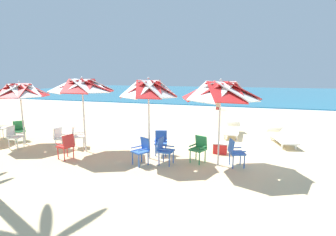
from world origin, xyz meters
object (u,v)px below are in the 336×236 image
plastic_chair_3 (164,149)px  beach_umbrella_2 (82,86)px  plastic_chair_7 (77,135)px  plastic_chair_8 (14,136)px  plastic_chair_4 (142,149)px  plastic_chair_1 (235,151)px  plastic_chair_2 (161,141)px  cooler_box (220,148)px  plastic_chair_6 (66,145)px  plastic_chair_5 (61,137)px  sun_lounger_1 (232,130)px  beach_umbrella_1 (149,90)px  plastic_chair_9 (19,130)px  beach_umbrella_0 (220,92)px  beachgoer_seated (218,106)px  sun_lounger_0 (281,137)px  beach_umbrella_3 (20,91)px  plastic_chair_0 (199,147)px

plastic_chair_3 → beach_umbrella_2: beach_umbrella_2 is taller
plastic_chair_7 → plastic_chair_8: bearing=-159.5°
plastic_chair_4 → plastic_chair_8: size_ratio=1.00×
plastic_chair_1 → plastic_chair_2: size_ratio=1.00×
beach_umbrella_2 → cooler_box: beach_umbrella_2 is taller
plastic_chair_8 → plastic_chair_6: bearing=-9.1°
plastic_chair_5 → plastic_chair_8: 1.93m
beach_umbrella_2 → sun_lounger_1: 6.96m
plastic_chair_1 → beach_umbrella_2: (-5.42, -0.08, 1.93)m
sun_lounger_1 → cooler_box: sun_lounger_1 is taller
plastic_chair_6 → sun_lounger_1: bearing=45.9°
plastic_chair_3 → plastic_chair_7: (-3.89, 0.72, 0.00)m
plastic_chair_2 → plastic_chair_3: size_ratio=1.00×
beach_umbrella_1 → plastic_chair_8: beach_umbrella_1 is taller
beach_umbrella_2 → plastic_chair_8: 3.52m
beach_umbrella_1 → plastic_chair_9: (-6.26, 0.42, -1.86)m
beach_umbrella_2 → plastic_chair_8: (-2.90, -0.51, -1.93)m
plastic_chair_8 → sun_lounger_1: bearing=31.0°
plastic_chair_8 → plastic_chair_9: size_ratio=1.00×
beach_umbrella_0 → plastic_chair_8: (-7.82, -0.58, -1.84)m
plastic_chair_5 → cooler_box: 6.03m
beachgoer_seated → beach_umbrella_1: bearing=-93.0°
cooler_box → plastic_chair_3: bearing=-133.1°
plastic_chair_7 → beachgoer_seated: size_ratio=0.94×
sun_lounger_1 → plastic_chair_7: bearing=-145.3°
plastic_chair_3 → plastic_chair_4: (-0.66, -0.25, 0.00)m
beach_umbrella_2 → plastic_chair_9: beach_umbrella_2 is taller
plastic_chair_6 → sun_lounger_0: bearing=31.9°
beach_umbrella_0 → beach_umbrella_3: bearing=-179.9°
plastic_chair_9 → plastic_chair_1: bearing=-2.1°
plastic_chair_7 → sun_lounger_0: 8.35m
plastic_chair_9 → sun_lounger_0: 11.20m
plastic_chair_1 → plastic_chair_6: 5.56m
plastic_chair_1 → plastic_chair_3: 2.22m
plastic_chair_0 → plastic_chair_9: bearing=178.2°
beach_umbrella_0 → plastic_chair_8: size_ratio=3.15×
plastic_chair_3 → sun_lounger_1: plastic_chair_3 is taller
plastic_chair_1 → cooler_box: 1.40m
beach_umbrella_3 → plastic_chair_1: bearing=0.1°
beach_umbrella_1 → plastic_chair_4: 1.96m
beach_umbrella_1 → plastic_chair_5: 4.06m
plastic_chair_0 → beach_umbrella_2: 4.69m
plastic_chair_1 → sun_lounger_1: bearing=95.0°
beach_umbrella_0 → plastic_chair_7: 5.86m
beachgoer_seated → plastic_chair_0: bearing=-85.7°
plastic_chair_6 → cooler_box: bearing=25.1°
plastic_chair_3 → beachgoer_seated: size_ratio=0.94×
beach_umbrella_1 → plastic_chair_5: beach_umbrella_1 is taller
plastic_chair_9 → beachgoer_seated: beachgoer_seated is taller
beach_umbrella_3 → beachgoer_seated: bearing=64.5°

